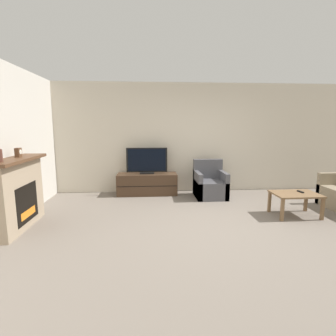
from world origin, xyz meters
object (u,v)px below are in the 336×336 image
Objects in this scene: remote at (301,192)px; tv_stand at (147,184)px; tv at (147,162)px; armchair at (210,185)px; mantel_clock at (18,153)px; coffee_table at (295,196)px; fireplace at (17,193)px.

tv_stand is at bearing 140.42° from remote.
tv is 1.14× the size of armchair.
tv is at bearing 41.82° from mantel_clock.
remote is (4.95, 0.17, -0.79)m from mantel_clock.
tv is (-0.00, -0.00, 0.55)m from tv_stand.
mantel_clock is 0.97× the size of remote.
armchair is at bearing -12.54° from tv.
coffee_table is at bearing -47.91° from armchair.
coffee_table is at bearing 2.95° from fireplace.
tv_stand is (2.07, 1.85, -0.98)m from mantel_clock.
tv is at bearing 140.46° from remote.
mantel_clock reaches higher than armchair.
tv is 1.60m from armchair.
fireplace is 9.42× the size of mantel_clock.
remote is at bearing -30.18° from tv.
tv is 3.35m from remote.
tv_stand is (2.08, 1.99, -0.33)m from fireplace.
tv_stand is at bearing 43.72° from fireplace.
armchair reaches higher than coffee_table.
fireplace reaches higher than remote.
tv_stand is at bearing 90.00° from tv.
armchair is (1.47, -0.33, -0.52)m from tv.
remote is (2.88, -1.68, -0.36)m from tv.
tv reaches higher than tv_stand.
remote is at bearing 2.01° from mantel_clock.
armchair reaches higher than remote.
mantel_clock reaches higher than fireplace.
fireplace is 3.94m from armchair.
tv reaches higher than coffee_table.
remote is (2.88, -1.68, 0.19)m from tv_stand.
mantel_clock is 4.89m from coffee_table.
armchair is 1.05× the size of coffee_table.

